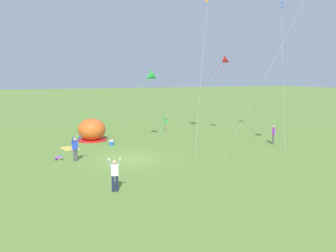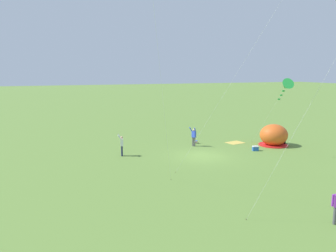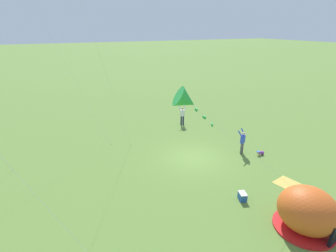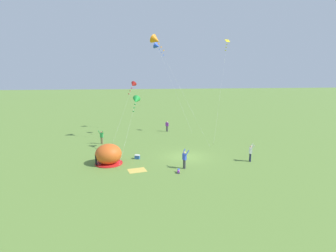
% 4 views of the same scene
% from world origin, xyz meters
% --- Properties ---
extents(ground_plane, '(300.00, 300.00, 0.00)m').
position_xyz_m(ground_plane, '(0.00, 0.00, 0.00)').
color(ground_plane, olive).
extents(popup_tent, '(2.81, 2.81, 2.10)m').
position_xyz_m(popup_tent, '(-8.39, -1.10, 1.00)').
color(popup_tent, '#D8591E').
rests_on(popup_tent, ground).
extents(picnic_blanket, '(1.93, 1.62, 0.01)m').
position_xyz_m(picnic_blanket, '(-5.56, -3.49, 0.01)').
color(picnic_blanket, gold).
rests_on(picnic_blanket, ground).
extents(cooler_box, '(0.62, 0.52, 0.44)m').
position_xyz_m(cooler_box, '(-5.41, 0.09, 0.22)').
color(cooler_box, '#2659B2').
rests_on(cooler_box, ground).
extents(toddler_crawling, '(0.33, 0.55, 0.32)m').
position_xyz_m(toddler_crawling, '(-1.74, -4.72, 0.18)').
color(toddler_crawling, purple).
rests_on(toddler_crawling, ground).
extents(person_with_toddler, '(0.55, 0.68, 1.89)m').
position_xyz_m(person_with_toddler, '(6.42, -2.55, 1.00)').
color(person_with_toddler, '#1E2347').
rests_on(person_with_toddler, ground).
extents(person_strolling, '(0.65, 0.72, 1.89)m').
position_xyz_m(person_strolling, '(-0.94, -3.62, 1.00)').
color(person_strolling, '#4C4C51').
rests_on(person_strolling, ground).
extents(kite_green, '(2.66, 7.57, 6.67)m').
position_xyz_m(kite_green, '(-5.32, 3.73, 6.06)').
color(kite_green, silver).
rests_on(kite_green, ground).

